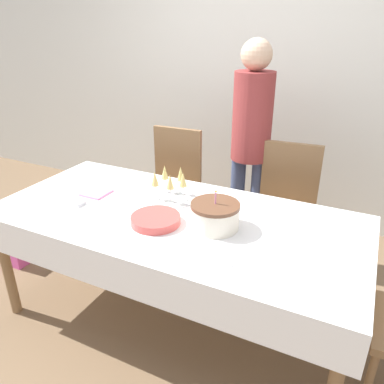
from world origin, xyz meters
name	(u,v)px	position (x,y,z in m)	size (l,w,h in m)	color
ground_plane	(176,317)	(0.00, 0.00, 0.00)	(12.00, 12.00, 0.00)	brown
wall_back	(267,66)	(0.00, 1.66, 1.35)	(8.00, 0.05, 2.70)	silver
dining_table	(174,231)	(0.00, 0.00, 0.62)	(2.03, 0.95, 0.72)	white
dining_chair_far_left	(172,184)	(-0.45, 0.79, 0.51)	(0.44, 0.44, 0.94)	olive
dining_chair_far_right	(285,207)	(0.44, 0.79, 0.51)	(0.45, 0.45, 0.94)	olive
birthday_cake	(215,215)	(0.25, -0.03, 0.79)	(0.25, 0.25, 0.21)	silver
champagne_tray	(171,185)	(-0.11, 0.18, 0.81)	(0.29, 0.29, 0.18)	silver
plate_stack_main	(156,220)	(-0.04, -0.13, 0.74)	(0.26, 0.26, 0.04)	#CC4C47
cake_knife	(207,253)	(0.32, -0.26, 0.72)	(0.29, 0.12, 0.00)	silver
fork_pile	(71,201)	(-0.61, -0.14, 0.73)	(0.17, 0.06, 0.02)	silver
napkin_pile	(96,193)	(-0.56, 0.03, 0.73)	(0.15, 0.15, 0.01)	pink
person_standing	(251,134)	(0.12, 0.94, 0.96)	(0.28, 0.28, 1.60)	#3F4C72
gift_bag	(13,248)	(-1.38, -0.03, 0.13)	(0.21, 0.12, 0.27)	#E559B2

